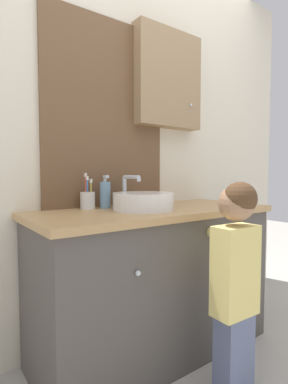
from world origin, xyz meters
The scene contains 7 objects.
ground_plane centered at (0.00, 0.00, 0.00)m, with size 10.00×10.00×0.00m, color #ADA89E.
wall_back centered at (0.01, 0.62, 1.28)m, with size 3.20×0.18×2.50m.
vanity_counter centered at (0.00, 0.31, 0.41)m, with size 1.38×0.58×0.82m.
sink_basin centered at (-0.09, 0.30, 0.87)m, with size 0.33×0.38×0.19m.
toothbrush_holder centered at (-0.31, 0.52, 0.87)m, with size 0.08×0.08×0.20m.
soap_dispenser centered at (-0.21, 0.49, 0.90)m, with size 0.06×0.06×0.19m.
child_figure centered at (0.07, -0.18, 0.57)m, with size 0.22×0.47×0.98m.
Camera 1 is at (-1.03, -1.01, 1.01)m, focal length 28.00 mm.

